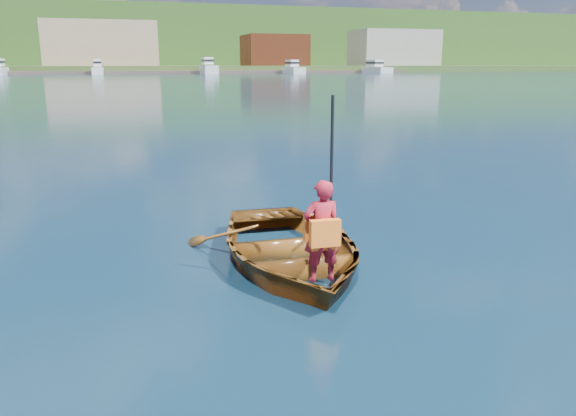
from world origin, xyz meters
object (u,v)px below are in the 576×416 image
Objects in this scene: rowboat at (289,248)px; marina_yachts at (92,69)px; child_paddler at (322,231)px; dock at (126,72)px.

marina_yachts reaches higher than rowboat.
rowboat is 143.10m from marina_yachts.
child_paddler is at bearing -82.61° from rowboat.
rowboat is 0.02× the size of marina_yachts.
marina_yachts is (-7.86, 142.88, 1.20)m from rowboat.
rowboat is at bearing -90.06° from dock.
child_paddler is 0.01× the size of dock.
child_paddler is at bearing -90.01° from dock.
marina_yachts reaches higher than dock.
dock is 1.09× the size of marina_yachts.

